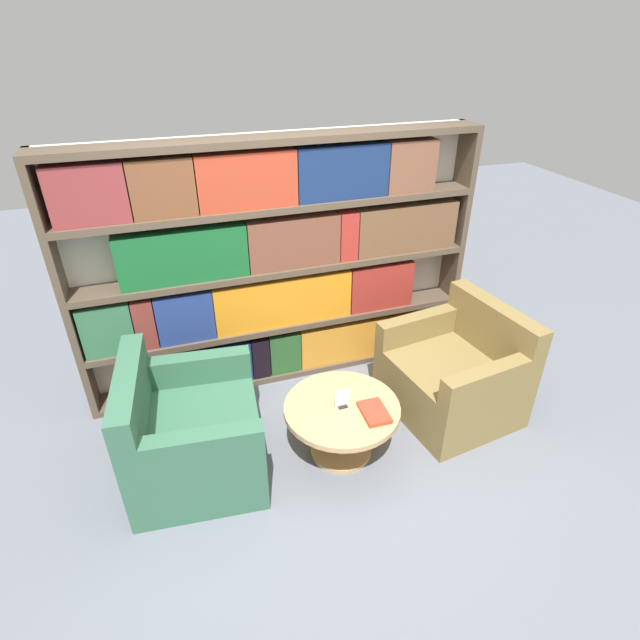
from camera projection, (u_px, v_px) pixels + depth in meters
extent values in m
plane|color=slate|center=(337.00, 480.00, 3.35)|extent=(14.00, 14.00, 0.00)
cube|color=silver|center=(276.00, 261.00, 4.01)|extent=(3.16, 0.05, 1.99)
cube|color=brown|center=(65.00, 297.00, 3.48)|extent=(0.05, 0.30, 1.99)
cube|color=brown|center=(453.00, 243.00, 4.34)|extent=(0.05, 0.30, 1.99)
cube|color=brown|center=(285.00, 367.00, 4.40)|extent=(3.06, 0.30, 0.05)
cube|color=brown|center=(283.00, 321.00, 4.16)|extent=(3.06, 0.30, 0.05)
cube|color=brown|center=(280.00, 267.00, 3.91)|extent=(3.06, 0.30, 0.05)
cube|color=brown|center=(278.00, 206.00, 3.65)|extent=(3.06, 0.30, 0.05)
cube|color=brown|center=(275.00, 138.00, 3.41)|extent=(3.06, 0.30, 0.05)
cube|color=#AF3D1F|center=(167.00, 371.00, 4.01)|extent=(0.55, 0.20, 0.36)
cube|color=navy|center=(227.00, 360.00, 4.14)|extent=(0.39, 0.20, 0.36)
cube|color=black|center=(259.00, 354.00, 4.22)|extent=(0.14, 0.20, 0.36)
cube|color=#285428|center=(283.00, 350.00, 4.28)|extent=(0.26, 0.20, 0.36)
cube|color=orange|center=(365.00, 334.00, 4.49)|extent=(1.25, 0.20, 0.36)
cube|color=#316843|center=(107.00, 327.00, 3.66)|extent=(0.36, 0.20, 0.40)
cube|color=maroon|center=(145.00, 321.00, 3.73)|extent=(0.15, 0.20, 0.40)
cube|color=navy|center=(185.00, 314.00, 3.81)|extent=(0.42, 0.20, 0.40)
cube|color=orange|center=(283.00, 299.00, 4.03)|extent=(1.11, 0.20, 0.40)
cube|color=maroon|center=(378.00, 284.00, 4.26)|extent=(0.56, 0.20, 0.40)
cube|color=#165A29|center=(183.00, 255.00, 3.58)|extent=(0.91, 0.20, 0.39)
cube|color=brown|center=(292.00, 241.00, 3.80)|extent=(0.71, 0.20, 0.39)
cube|color=#A52C25|center=(346.00, 234.00, 3.92)|extent=(0.14, 0.20, 0.39)
cube|color=brown|center=(404.00, 227.00, 4.06)|extent=(0.86, 0.20, 0.39)
cube|color=maroon|center=(88.00, 193.00, 3.18)|extent=(0.48, 0.20, 0.39)
cube|color=brown|center=(162.00, 187.00, 3.30)|extent=(0.42, 0.20, 0.39)
cube|color=#AD3923|center=(246.00, 179.00, 3.46)|extent=(0.69, 0.20, 0.39)
cube|color=navy|center=(341.00, 171.00, 3.65)|extent=(0.70, 0.20, 0.39)
cube|color=brown|center=(408.00, 165.00, 3.81)|extent=(0.39, 0.20, 0.39)
cube|color=#336047|center=(198.00, 443.00, 3.34)|extent=(0.92, 0.99, 0.45)
cube|color=#336047|center=(131.00, 401.00, 3.05)|extent=(0.23, 0.92, 0.40)
cube|color=#336047|center=(204.00, 448.00, 2.85)|extent=(0.70, 0.19, 0.21)
cube|color=#336047|center=(201.00, 368.00, 3.51)|extent=(0.70, 0.19, 0.21)
cube|color=olive|center=(449.00, 385.00, 3.87)|extent=(0.94, 1.01, 0.45)
cube|color=olive|center=(493.00, 328.00, 3.78)|extent=(0.26, 0.92, 0.40)
cube|color=olive|center=(416.00, 327.00, 3.98)|extent=(0.70, 0.21, 0.21)
cube|color=olive|center=(485.00, 382.00, 3.37)|extent=(0.70, 0.21, 0.21)
cylinder|color=tan|center=(341.00, 431.00, 3.48)|extent=(0.14, 0.14, 0.38)
cylinder|color=tan|center=(341.00, 449.00, 3.57)|extent=(0.43, 0.43, 0.03)
cylinder|color=tan|center=(342.00, 408.00, 3.37)|extent=(0.79, 0.79, 0.04)
cube|color=black|center=(342.00, 405.00, 3.36)|extent=(0.06, 0.06, 0.01)
cube|color=silver|center=(342.00, 398.00, 3.33)|extent=(0.11, 0.01, 0.14)
cube|color=#B73823|center=(374.00, 412.00, 3.29)|extent=(0.17, 0.25, 0.03)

